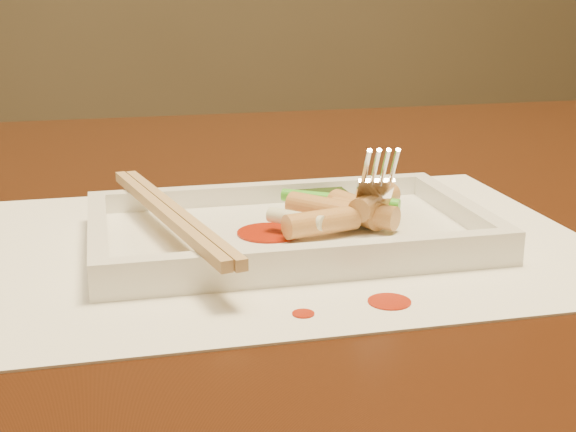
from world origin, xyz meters
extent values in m
cube|color=black|center=(0.00, 0.00, 0.73)|extent=(1.40, 0.90, 0.04)
cube|color=white|center=(0.01, -0.09, 0.75)|extent=(0.40, 0.30, 0.00)
cylinder|color=#9F1904|center=(0.04, -0.21, 0.75)|extent=(0.02, 0.02, 0.00)
cylinder|color=#9F1904|center=(-0.01, -0.21, 0.75)|extent=(0.01, 0.01, 0.00)
cube|color=white|center=(0.01, -0.09, 0.76)|extent=(0.26, 0.16, 0.01)
cube|color=white|center=(0.01, -0.02, 0.77)|extent=(0.26, 0.01, 0.01)
cube|color=white|center=(0.01, -0.16, 0.77)|extent=(0.26, 0.01, 0.01)
cube|color=white|center=(-0.11, -0.09, 0.77)|extent=(0.01, 0.14, 0.01)
cube|color=white|center=(0.14, -0.09, 0.77)|extent=(0.01, 0.14, 0.01)
cube|color=black|center=(0.05, -0.05, 0.77)|extent=(0.04, 0.03, 0.01)
cylinder|color=#EAEACC|center=(0.01, -0.10, 0.77)|extent=(0.04, 0.03, 0.01)
cylinder|color=green|center=(0.05, -0.07, 0.77)|extent=(0.08, 0.05, 0.01)
cube|color=tan|center=(-0.07, -0.09, 0.78)|extent=(0.05, 0.22, 0.01)
cube|color=tan|center=(-0.06, -0.09, 0.78)|extent=(0.05, 0.22, 0.01)
cylinder|color=#9F1904|center=(0.00, -0.10, 0.76)|extent=(0.04, 0.04, 0.00)
cylinder|color=tan|center=(0.04, -0.08, 0.77)|extent=(0.05, 0.05, 0.02)
cylinder|color=tan|center=(0.03, -0.11, 0.77)|extent=(0.05, 0.03, 0.02)
cylinder|color=tan|center=(0.07, -0.09, 0.78)|extent=(0.05, 0.05, 0.02)
cylinder|color=tan|center=(0.06, -0.10, 0.77)|extent=(0.04, 0.05, 0.02)
cylinder|color=tan|center=(0.06, -0.09, 0.77)|extent=(0.04, 0.05, 0.02)
camera|label=1|loc=(-0.10, -0.59, 0.92)|focal=50.00mm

